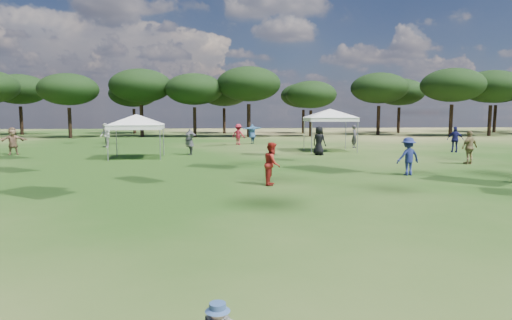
# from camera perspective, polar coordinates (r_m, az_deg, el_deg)

# --- Properties ---
(tree_line) EXTENTS (108.78, 17.63, 7.77)m
(tree_line) POSITION_cam_1_polar(r_m,az_deg,el_deg) (49.82, -2.31, 9.54)
(tree_line) COLOR black
(tree_line) RESTS_ON ground
(tent_left) EXTENTS (6.03, 6.03, 2.84)m
(tent_left) POSITION_cam_1_polar(r_m,az_deg,el_deg) (25.70, -15.65, 5.62)
(tent_left) COLOR gray
(tent_left) RESTS_ON ground
(tent_right) EXTENTS (6.47, 6.47, 3.20)m
(tent_right) POSITION_cam_1_polar(r_m,az_deg,el_deg) (29.67, 9.84, 6.51)
(tent_right) COLOR gray
(tent_right) RESTS_ON ground
(festival_crowd) EXTENTS (29.91, 22.10, 1.87)m
(festival_crowd) POSITION_cam_1_polar(r_m,az_deg,el_deg) (27.25, -3.75, 2.58)
(festival_crowd) COLOR navy
(festival_crowd) RESTS_ON ground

